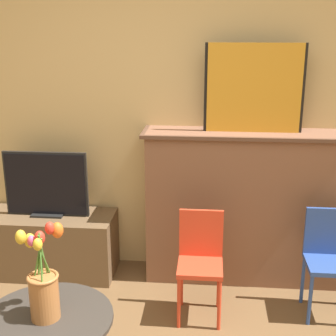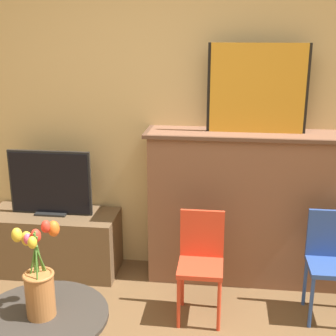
% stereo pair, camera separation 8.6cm
% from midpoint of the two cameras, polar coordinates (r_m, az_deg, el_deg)
% --- Properties ---
extents(wall_back, '(8.00, 0.06, 2.70)m').
position_cam_midpoint_polar(wall_back, '(3.46, 2.01, 8.92)').
color(wall_back, tan).
rests_on(wall_back, ground).
extents(fireplace_mantel, '(1.45, 0.36, 1.13)m').
position_cam_midpoint_polar(fireplace_mantel, '(3.46, 10.15, -4.60)').
color(fireplace_mantel, brown).
rests_on(fireplace_mantel, ground).
extents(painting, '(0.68, 0.03, 0.60)m').
position_cam_midpoint_polar(painting, '(3.26, 11.60, 9.46)').
color(painting, black).
rests_on(painting, fireplace_mantel).
extents(tv_stand, '(0.98, 0.41, 0.47)m').
position_cam_midpoint_polar(tv_stand, '(3.74, -13.06, -8.79)').
color(tv_stand, brown).
rests_on(tv_stand, ground).
extents(tv_monitor, '(0.62, 0.12, 0.49)m').
position_cam_midpoint_polar(tv_monitor, '(3.57, -13.52, -1.90)').
color(tv_monitor, black).
rests_on(tv_monitor, tv_stand).
extents(chair_red, '(0.28, 0.28, 0.70)m').
position_cam_midpoint_polar(chair_red, '(3.06, 4.87, -10.81)').
color(chair_red, red).
rests_on(chair_red, ground).
extents(chair_blue, '(0.28, 0.28, 0.70)m').
position_cam_midpoint_polar(chair_blue, '(3.24, 19.86, -10.19)').
color(chair_blue, '#2D4C99').
rests_on(chair_blue, ground).
extents(vase_tulips, '(0.19, 0.24, 0.44)m').
position_cam_midpoint_polar(vase_tulips, '(2.25, -14.36, -13.28)').
color(vase_tulips, '#AD6B38').
rests_on(vase_tulips, side_table).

